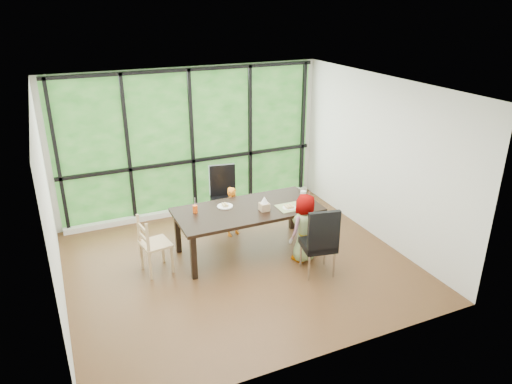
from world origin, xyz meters
The scene contains 23 objects.
ground centered at (0.00, 0.00, 0.00)m, with size 5.00×5.00×0.00m, color black.
back_wall centered at (0.00, 2.25, 1.35)m, with size 5.00×5.00×0.00m, color silver.
foliage_backdrop centered at (0.00, 2.23, 1.35)m, with size 4.80×0.02×2.65m, color #194C16.
window_mullions centered at (0.00, 2.19, 1.35)m, with size 4.80×0.06×2.65m, color black, non-canonical shape.
window_sill centered at (0.00, 2.15, 0.05)m, with size 4.80×0.12×0.10m, color silver.
dining_table centered at (0.30, 0.33, 0.38)m, with size 2.26×1.06×0.75m, color black.
chair_window_leather centered at (0.30, 1.36, 0.54)m, with size 0.46×0.46×1.08m, color black.
chair_interior_leather centered at (0.98, -0.69, 0.54)m, with size 0.46×0.46×1.08m, color black.
chair_end_beech centered at (-1.18, 0.33, 0.45)m, with size 0.42×0.40×0.90m, color tan.
child_toddler centered at (0.30, 0.96, 0.43)m, with size 0.32×0.21×0.87m, color orange.
child_older centered at (0.96, -0.26, 0.54)m, with size 0.53×0.35×1.09m, color gray.
placemat centered at (0.95, 0.09, 0.75)m, with size 0.45×0.33×0.01m, color tan.
plate_far centered at (0.00, 0.54, 0.76)m, with size 0.25×0.25×0.02m, color white.
plate_near centered at (0.89, 0.07, 0.76)m, with size 0.21×0.21×0.01m, color white.
orange_cup centered at (-0.49, 0.52, 0.81)m, with size 0.07×0.07×0.12m, color #E54C10.
green_cup centered at (1.20, 0.00, 0.81)m, with size 0.07×0.07×0.12m, color #69CF3D.
white_mug centered at (1.33, 0.40, 0.80)m, with size 0.09×0.09×0.09m, color white.
tissue_box centered at (0.51, 0.16, 0.81)m, with size 0.14×0.14×0.12m, color tan.
crepe_rolls_far centered at (0.00, 0.54, 0.78)m, with size 0.10×0.12×0.04m, color tan, non-canonical shape.
crepe_rolls_near centered at (0.89, 0.07, 0.78)m, with size 0.15×0.12×0.04m, color tan, non-canonical shape.
straw_white centered at (-0.49, 0.52, 0.91)m, with size 0.01×0.01×0.20m, color white.
straw_pink centered at (1.20, 0.00, 0.91)m, with size 0.01×0.01×0.20m, color pink.
tissue centered at (0.51, 0.16, 0.93)m, with size 0.12×0.12×0.11m, color white.
Camera 1 is at (-2.33, -5.87, 3.81)m, focal length 33.24 mm.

